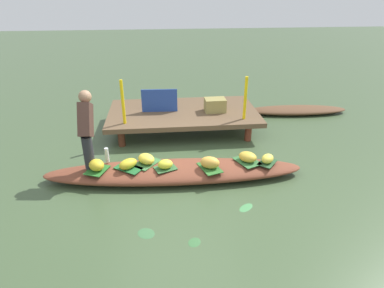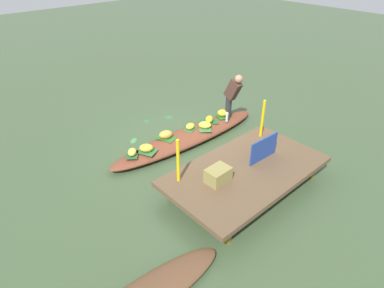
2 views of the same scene
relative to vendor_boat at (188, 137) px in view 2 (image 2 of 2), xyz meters
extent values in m
plane|color=#3E5333|center=(0.00, 0.00, -0.12)|extent=(40.00, 40.00, 0.00)
cube|color=brown|center=(0.30, 2.04, 0.26)|extent=(3.20, 1.80, 0.10)
cylinder|color=#5A2E1D|center=(-0.98, 1.32, 0.04)|extent=(0.14, 0.14, 0.33)
cylinder|color=brown|center=(1.58, 1.32, 0.04)|extent=(0.14, 0.14, 0.33)
cylinder|color=brown|center=(-0.98, 2.76, 0.04)|extent=(0.14, 0.14, 0.33)
cylinder|color=brown|center=(1.58, 2.76, 0.04)|extent=(0.14, 0.14, 0.33)
ellipsoid|color=brown|center=(0.00, 0.00, 0.00)|extent=(4.27, 0.93, 0.25)
cube|color=#266524|center=(-1.23, -0.04, 0.13)|extent=(0.40, 0.45, 0.01)
ellipsoid|color=gold|center=(-1.23, -0.04, 0.22)|extent=(0.34, 0.34, 0.18)
cube|color=#1F602C|center=(-0.74, -0.03, 0.13)|extent=(0.50, 0.45, 0.01)
ellipsoid|color=gold|center=(-0.74, -0.03, 0.21)|extent=(0.36, 0.34, 0.16)
cube|color=#336334|center=(-0.15, -0.09, 0.13)|extent=(0.40, 0.35, 0.01)
ellipsoid|color=yellow|center=(-0.15, -0.09, 0.20)|extent=(0.27, 0.23, 0.15)
cube|color=#2D6828|center=(0.56, -0.15, 0.13)|extent=(0.40, 0.50, 0.01)
ellipsoid|color=gold|center=(0.56, -0.15, 0.22)|extent=(0.37, 0.31, 0.19)
cube|color=#336C36|center=(1.22, 0.00, 0.13)|extent=(0.46, 0.52, 0.01)
ellipsoid|color=gold|center=(1.22, 0.00, 0.21)|extent=(0.39, 0.38, 0.16)
cube|color=#29512E|center=(1.54, -0.08, 0.13)|extent=(0.40, 0.41, 0.01)
ellipsoid|color=#EFD94A|center=(1.54, -0.08, 0.20)|extent=(0.30, 0.30, 0.15)
cube|color=#3D723C|center=(-0.45, 0.10, 0.13)|extent=(0.50, 0.52, 0.01)
ellipsoid|color=yellow|center=(-0.45, 0.10, 0.21)|extent=(0.37, 0.38, 0.16)
cylinder|color=#28282D|center=(-1.34, 0.05, 0.40)|extent=(0.16, 0.16, 0.55)
cube|color=#472D25|center=(-1.34, 0.16, 0.91)|extent=(0.20, 0.49, 0.59)
sphere|color=#9E7556|center=(-1.33, 0.32, 1.23)|extent=(0.20, 0.20, 0.20)
cylinder|color=silver|center=(-1.10, 0.23, 0.25)|extent=(0.07, 0.07, 0.25)
cube|color=navy|center=(-0.20, 2.04, 0.55)|extent=(0.76, 0.06, 0.49)
cylinder|color=yellow|center=(-0.90, 1.44, 0.75)|extent=(0.06, 0.06, 0.87)
cylinder|color=yellow|center=(1.50, 1.44, 0.75)|extent=(0.06, 0.06, 0.87)
cube|color=olive|center=(0.99, 1.94, 0.45)|extent=(0.45, 0.33, 0.28)
ellipsoid|color=#39683D|center=(-0.44, -1.32, -0.12)|extent=(0.31, 0.30, 0.01)
ellipsoid|color=#43874B|center=(0.98, -0.92, -0.12)|extent=(0.29, 0.27, 0.01)
ellipsoid|color=#376938|center=(0.16, -1.55, -0.12)|extent=(0.23, 0.23, 0.01)
camera|label=1|loc=(-0.19, -4.70, 2.80)|focal=30.86mm
camera|label=2|loc=(4.49, 5.13, 4.07)|focal=30.66mm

